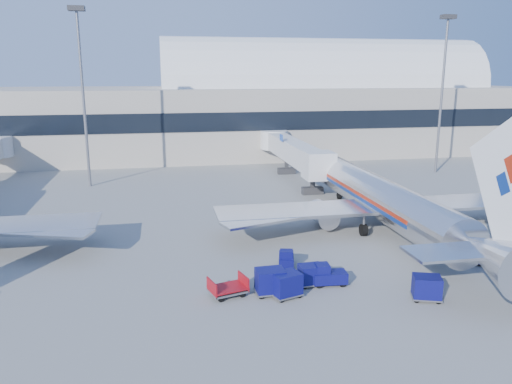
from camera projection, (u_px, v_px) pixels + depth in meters
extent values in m
plane|color=gray|center=(295.00, 254.00, 41.14)|extent=(260.00, 260.00, 0.00)
cube|color=#B2AA9E|center=(77.00, 123.00, 88.69)|extent=(170.00, 28.00, 12.00)
cube|color=black|center=(63.00, 125.00, 75.13)|extent=(170.00, 0.40, 3.00)
cylinder|color=white|center=(321.00, 87.00, 95.52)|extent=(60.00, 18.00, 18.00)
cylinder|color=silver|center=(380.00, 197.00, 48.03)|extent=(3.80, 28.00, 3.80)
sphere|color=silver|center=(332.00, 170.00, 61.41)|extent=(3.72, 3.72, 3.72)
cone|color=silver|center=(494.00, 255.00, 31.69)|extent=(3.80, 6.00, 3.80)
cube|color=#A4200C|center=(376.00, 193.00, 48.93)|extent=(3.85, 20.16, 0.32)
cube|color=navy|center=(376.00, 196.00, 49.01)|extent=(3.85, 20.16, 0.32)
cube|color=white|center=(507.00, 189.00, 30.19)|extent=(0.35, 7.79, 8.74)
cube|color=silver|center=(489.00, 249.00, 32.12)|extent=(11.00, 3.00, 0.18)
cube|color=silver|center=(384.00, 206.00, 47.21)|extent=(32.00, 5.00, 0.28)
cylinder|color=#B7B7BC|center=(323.00, 214.00, 47.86)|extent=(2.10, 3.80, 2.10)
cylinder|color=#B7B7BC|center=(428.00, 209.00, 49.87)|extent=(2.10, 3.80, 2.10)
cylinder|color=black|center=(339.00, 195.00, 59.11)|extent=(0.40, 0.90, 0.90)
cube|color=silver|center=(292.00, 150.00, 70.27)|extent=(2.70, 24.00, 2.70)
cube|color=silver|center=(319.00, 165.00, 58.61)|extent=(3.40, 3.20, 3.20)
cylinder|color=silver|center=(274.00, 140.00, 81.25)|extent=(4.40, 4.40, 3.00)
cube|color=#2D2D30|center=(313.00, 180.00, 61.22)|extent=(0.50, 0.50, 3.00)
cube|color=#2D2D30|center=(312.00, 191.00, 61.53)|extent=(2.60, 1.00, 0.90)
cube|color=#2D2D30|center=(287.00, 162.00, 73.64)|extent=(0.50, 0.50, 3.00)
cube|color=#2D2D30|center=(286.00, 171.00, 73.96)|extent=(2.60, 1.00, 0.90)
cube|color=navy|center=(281.00, 138.00, 69.56)|extent=(0.12, 1.40, 0.90)
cylinder|color=slate|center=(84.00, 102.00, 63.61)|extent=(0.36, 0.36, 22.00)
cube|color=#2D2D30|center=(76.00, 8.00, 60.99)|extent=(2.00, 1.20, 0.60)
cylinder|color=slate|center=(441.00, 98.00, 72.73)|extent=(0.36, 0.36, 22.00)
cube|color=#2D2D30|center=(448.00, 17.00, 70.12)|extent=(2.00, 1.20, 0.60)
cube|color=#9E9E96|center=(477.00, 229.00, 46.23)|extent=(3.00, 0.55, 0.90)
cube|color=#9E9E96|center=(509.00, 227.00, 46.84)|extent=(3.00, 0.55, 0.90)
cube|color=#0A0B52|center=(329.00, 277.00, 35.10)|extent=(2.48, 1.37, 0.78)
cube|color=#0A0B52|center=(322.00, 269.00, 34.89)|extent=(1.01, 1.11, 0.73)
cylinder|color=black|center=(339.00, 277.00, 35.72)|extent=(0.60, 0.27, 0.59)
cube|color=#0A0B52|center=(484.00, 257.00, 38.80)|extent=(2.78, 2.26, 0.81)
cube|color=#0A0B52|center=(477.00, 249.00, 38.80)|extent=(1.36, 1.41, 0.76)
cylinder|color=black|center=(494.00, 260.00, 39.08)|extent=(0.65, 0.49, 0.61)
cube|color=#0A0B52|center=(286.00, 260.00, 38.47)|extent=(1.63, 2.45, 0.73)
cube|color=#0A0B52|center=(286.00, 255.00, 37.85)|extent=(1.16, 1.09, 0.68)
cylinder|color=black|center=(281.00, 259.00, 39.31)|extent=(0.34, 0.58, 0.55)
cube|color=#0A0B52|center=(311.00, 274.00, 34.95)|extent=(1.70, 1.37, 1.29)
cube|color=slate|center=(311.00, 283.00, 35.10)|extent=(1.79, 1.42, 0.09)
cylinder|color=black|center=(316.00, 279.00, 35.72)|extent=(0.37, 0.17, 0.36)
cube|color=#0A0B52|center=(286.00, 283.00, 33.08)|extent=(2.16, 1.91, 1.46)
cube|color=slate|center=(286.00, 294.00, 33.25)|extent=(2.28, 1.99, 0.10)
cylinder|color=black|center=(290.00, 289.00, 34.06)|extent=(0.43, 0.28, 0.40)
cube|color=#0A0B52|center=(270.00, 280.00, 33.48)|extent=(1.94, 1.53, 1.53)
cube|color=slate|center=(270.00, 291.00, 33.65)|extent=(2.04, 1.58, 0.11)
cylinder|color=black|center=(279.00, 287.00, 34.36)|extent=(0.43, 0.18, 0.42)
cube|color=#0A0B52|center=(427.00, 287.00, 32.67)|extent=(2.11, 1.86, 1.42)
cube|color=slate|center=(426.00, 297.00, 32.83)|extent=(2.21, 1.94, 0.10)
cylinder|color=black|center=(435.00, 294.00, 33.26)|extent=(0.42, 0.27, 0.39)
cube|color=#0A0B52|center=(505.00, 253.00, 38.72)|extent=(1.89, 1.55, 1.40)
cube|color=slate|center=(504.00, 262.00, 38.89)|extent=(1.99, 1.61, 0.10)
cylinder|color=black|center=(509.00, 259.00, 39.45)|extent=(0.40, 0.20, 0.39)
cube|color=slate|center=(228.00, 291.00, 33.34)|extent=(2.78, 2.26, 0.13)
cube|color=maroon|center=(228.00, 288.00, 33.29)|extent=(2.80, 2.31, 0.09)
cylinder|color=black|center=(235.00, 287.00, 34.25)|extent=(0.47, 0.29, 0.44)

